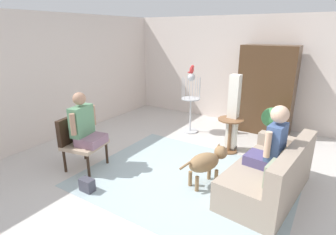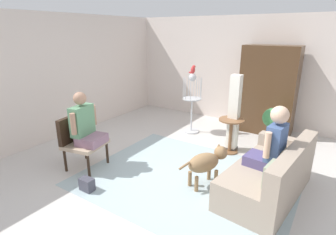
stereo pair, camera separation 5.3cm
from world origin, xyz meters
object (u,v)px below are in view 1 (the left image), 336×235
armchair (79,138)px  bird_cage_stand (191,102)px  potted_plant (272,125)px  dog (207,162)px  round_end_table (230,132)px  parrot (192,69)px  handbag (87,185)px  person_on_couch (272,142)px  couch (271,175)px  person_on_armchair (84,124)px  column_lamp (233,114)px  armoire_cabinet (266,90)px

armchair → bird_cage_stand: 2.58m
bird_cage_stand → potted_plant: size_ratio=1.57×
dog → bird_cage_stand: size_ratio=0.58×
round_end_table → potted_plant: (0.64, 0.49, 0.11)m
round_end_table → parrot: bearing=153.7°
parrot → handbag: parrot is taller
person_on_couch → handbag: bearing=-149.0°
person_on_couch → round_end_table: 1.45m
round_end_table → potted_plant: potted_plant is taller
couch → handbag: bearing=-149.1°
round_end_table → dog: size_ratio=0.85×
person_on_armchair → round_end_table: 2.59m
armchair → round_end_table: bearing=44.8°
person_on_armchair → round_end_table: size_ratio=1.29×
person_on_couch → potted_plant: size_ratio=1.04×
armchair → potted_plant: armchair is taller
column_lamp → armchair: bearing=-133.5°
handbag → person_on_armchair: bearing=136.8°
person_on_armchair → potted_plant: person_on_armchair is taller
potted_plant → person_on_couch: bearing=-79.2°
person_on_armchair → armchair: bearing=-169.1°
person_on_couch → person_on_armchair: person_on_couch is taller
armchair → column_lamp: 2.77m
person_on_couch → parrot: (-2.05, 1.60, 0.63)m
bird_cage_stand → handbag: bird_cage_stand is taller
round_end_table → armoire_cabinet: armoire_cabinet is taller
couch → bird_cage_stand: size_ratio=1.31×
bird_cage_stand → parrot: bearing=0.0°
person_on_armchair → handbag: bearing=-43.2°
potted_plant → armchair: bearing=-136.8°
person_on_armchair → bird_cage_stand: size_ratio=0.64×
parrot → dog: bearing=-55.9°
dog → column_lamp: 1.43m
couch → column_lamp: (-0.97, 1.13, 0.43)m
parrot → bird_cage_stand: bearing=-180.0°
person_on_armchair → dog: 2.01m
round_end_table → parrot: 1.61m
person_on_couch → potted_plant: (-0.29, 1.54, -0.28)m
person_on_couch → round_end_table: person_on_couch is taller
couch → armoire_cabinet: 2.69m
person_on_couch → dog: person_on_couch is taller
couch → armoire_cabinet: (-0.72, 2.50, 0.66)m
person_on_couch → parrot: bearing=142.1°
person_on_armchair → column_lamp: bearing=48.3°
armchair → round_end_table: size_ratio=1.34×
person_on_couch → column_lamp: column_lamp is taller
armchair → dog: armchair is taller
bird_cage_stand → potted_plant: (1.76, -0.06, -0.19)m
parrot → armoire_cabinet: bearing=34.0°
round_end_table → bird_cage_stand: bearing=153.7°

